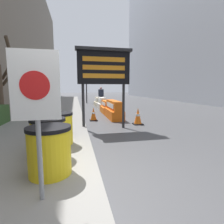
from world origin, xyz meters
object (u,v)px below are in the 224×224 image
(traffic_cone_mid, at_px, (93,114))
(barrel_drum_back, at_px, (59,128))
(barrel_drum_middle, at_px, (48,137))
(barrel_drum_foreground, at_px, (50,150))
(jersey_barrier_orange_far, at_px, (114,111))
(traffic_cone_far, at_px, (138,116))
(warning_sign, at_px, (36,99))
(jersey_barrier_orange_near, at_px, (107,107))
(jersey_barrier_cream, at_px, (98,102))
(message_board, at_px, (104,68))
(traffic_cone_near, at_px, (105,102))
(jersey_barrier_white, at_px, (102,104))
(traffic_light_near_curb, at_px, (86,74))
(pedestrian_worker, at_px, (101,94))

(traffic_cone_mid, bearing_deg, barrel_drum_back, -108.73)
(barrel_drum_middle, bearing_deg, barrel_drum_foreground, -80.76)
(jersey_barrier_orange_far, distance_m, traffic_cone_far, 1.84)
(warning_sign, height_order, traffic_cone_far, warning_sign)
(barrel_drum_back, xyz_separation_m, jersey_barrier_orange_near, (2.34, 6.21, -0.19))
(barrel_drum_back, bearing_deg, jersey_barrier_cream, 77.37)
(message_board, distance_m, traffic_cone_near, 8.15)
(barrel_drum_foreground, xyz_separation_m, jersey_barrier_orange_far, (2.35, 5.75, -0.13))
(barrel_drum_back, bearing_deg, barrel_drum_middle, -99.70)
(jersey_barrier_white, bearing_deg, warning_sign, -102.66)
(traffic_cone_near, bearing_deg, barrel_drum_foreground, -104.10)
(message_board, height_order, jersey_barrier_orange_far, message_board)
(traffic_cone_near, bearing_deg, traffic_light_near_curb, 107.65)
(traffic_cone_near, bearing_deg, barrel_drum_back, -106.26)
(barrel_drum_middle, distance_m, traffic_cone_near, 10.97)
(barrel_drum_foreground, bearing_deg, pedestrian_worker, 78.00)
(jersey_barrier_cream, bearing_deg, jersey_barrier_white, -90.00)
(jersey_barrier_orange_far, relative_size, jersey_barrier_cream, 1.22)
(traffic_cone_mid, bearing_deg, pedestrian_worker, 78.97)
(message_board, xyz_separation_m, jersey_barrier_orange_near, (0.86, 4.26, -1.92))
(barrel_drum_middle, relative_size, barrel_drum_back, 1.00)
(barrel_drum_middle, bearing_deg, jersey_barrier_orange_far, 63.43)
(barrel_drum_middle, distance_m, jersey_barrier_orange_near, 7.44)
(barrel_drum_foreground, height_order, pedestrian_worker, pedestrian_worker)
(barrel_drum_middle, xyz_separation_m, jersey_barrier_orange_near, (2.48, 7.01, -0.19))
(jersey_barrier_orange_far, relative_size, traffic_cone_near, 2.76)
(traffic_cone_mid, relative_size, traffic_light_near_curb, 0.16)
(pedestrian_worker, bearing_deg, traffic_cone_far, -99.55)
(barrel_drum_back, xyz_separation_m, jersey_barrier_cream, (2.34, 10.44, -0.19))
(message_board, height_order, pedestrian_worker, message_board)
(traffic_cone_near, bearing_deg, jersey_barrier_orange_near, -98.12)
(jersey_barrier_orange_far, bearing_deg, traffic_cone_near, 84.84)
(jersey_barrier_cream, relative_size, traffic_cone_near, 2.26)
(barrel_drum_foreground, relative_size, message_board, 0.27)
(barrel_drum_foreground, bearing_deg, warning_sign, -91.45)
(barrel_drum_middle, relative_size, message_board, 0.27)
(jersey_barrier_cream, xyz_separation_m, traffic_light_near_curb, (-0.74, 3.23, 2.64))
(barrel_drum_foreground, height_order, traffic_cone_mid, barrel_drum_foreground)
(barrel_drum_back, height_order, pedestrian_worker, pedestrian_worker)
(pedestrian_worker, bearing_deg, barrel_drum_middle, -114.59)
(jersey_barrier_orange_far, relative_size, pedestrian_worker, 1.26)
(jersey_barrier_orange_far, height_order, pedestrian_worker, pedestrian_worker)
(traffic_cone_near, xyz_separation_m, pedestrian_worker, (-0.09, 1.63, 0.60))
(message_board, distance_m, traffic_cone_mid, 2.64)
(traffic_cone_far, relative_size, traffic_light_near_curb, 0.17)
(message_board, height_order, traffic_cone_near, message_board)
(jersey_barrier_orange_far, height_order, traffic_cone_far, jersey_barrier_orange_far)
(barrel_drum_back, height_order, jersey_barrier_orange_near, barrel_drum_back)
(warning_sign, bearing_deg, barrel_drum_back, 89.40)
(barrel_drum_back, bearing_deg, traffic_cone_near, 73.74)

